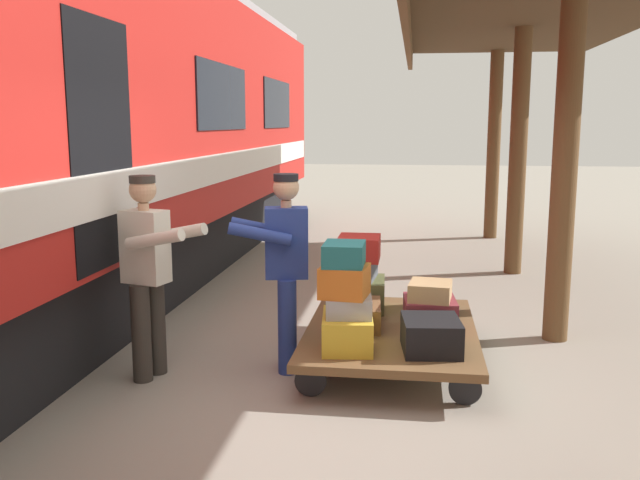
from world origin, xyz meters
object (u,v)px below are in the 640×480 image
at_px(suitcase_navy_fabric, 428,301).
at_px(suitcase_gray_aluminum, 349,306).
at_px(suitcase_burgundy_valise, 430,314).
at_px(suitcase_orange_carryall, 345,281).
at_px(suitcase_red_plastic, 359,248).
at_px(porter_by_door, 148,270).
at_px(suitcase_yellow_case, 347,331).
at_px(suitcase_olive_duffel, 359,294).
at_px(suitcase_black_hardshell, 431,335).
at_px(luggage_cart, 391,332).
at_px(suitcase_teal_softside, 344,254).
at_px(suitcase_slate_roller, 357,269).
at_px(porter_in_overalls, 284,265).
at_px(suitcase_brown_leather, 354,315).
at_px(suitcase_tan_vintage, 430,291).

distance_m(suitcase_navy_fabric, suitcase_gray_aluminum, 1.39).
bearing_deg(suitcase_burgundy_valise, suitcase_orange_carryall, 41.81).
distance_m(suitcase_orange_carryall, suitcase_red_plastic, 1.23).
bearing_deg(porter_by_door, suitcase_yellow_case, -178.22).
bearing_deg(suitcase_olive_duffel, suitcase_yellow_case, 90.00).
bearing_deg(suitcase_black_hardshell, suitcase_olive_duffel, -60.57).
relative_size(luggage_cart, suitcase_olive_duffel, 4.00).
bearing_deg(porter_by_door, suitcase_teal_softside, -178.19).
xyz_separation_m(luggage_cart, suitcase_teal_softside, (0.37, 0.59, 0.81)).
xyz_separation_m(suitcase_slate_roller, porter_by_door, (1.62, 1.24, 0.21)).
xyz_separation_m(suitcase_black_hardshell, porter_in_overalls, (1.24, -0.30, 0.47)).
xyz_separation_m(suitcase_burgundy_valise, suitcase_yellow_case, (0.67, 0.59, -0.00)).
distance_m(luggage_cart, suitcase_teal_softside, 1.07).
bearing_deg(porter_in_overalls, suitcase_olive_duffel, -122.67).
distance_m(suitcase_slate_roller, porter_in_overalls, 1.07).
xyz_separation_m(suitcase_navy_fabric, suitcase_olive_duffel, (0.67, 0.00, 0.05)).
xyz_separation_m(suitcase_red_plastic, porter_by_door, (1.64, 1.26, 0.00)).
bearing_deg(porter_in_overalls, suitcase_gray_aluminum, 152.33).
distance_m(suitcase_yellow_case, suitcase_black_hardshell, 0.67).
bearing_deg(suitcase_gray_aluminum, suitcase_red_plastic, -89.08).
bearing_deg(porter_by_door, luggage_cart, -161.97).
relative_size(suitcase_brown_leather, suitcase_orange_carryall, 1.58).
bearing_deg(suitcase_red_plastic, suitcase_tan_vintage, 136.55).
height_order(suitcase_black_hardshell, porter_by_door, porter_by_door).
height_order(suitcase_slate_roller, porter_by_door, porter_by_door).
distance_m(suitcase_burgundy_valise, suitcase_brown_leather, 0.67).
relative_size(luggage_cart, suitcase_slate_roller, 4.46).
xyz_separation_m(suitcase_yellow_case, suitcase_tan_vintage, (-0.67, -0.56, 0.22)).
bearing_deg(suitcase_red_plastic, suitcase_navy_fabric, 178.61).
xyz_separation_m(suitcase_gray_aluminum, suitcase_red_plastic, (0.02, -1.22, 0.25)).
relative_size(suitcase_burgundy_valise, suitcase_orange_carryall, 1.31).
distance_m(suitcase_burgundy_valise, suitcase_orange_carryall, 1.01).
relative_size(suitcase_olive_duffel, suitcase_black_hardshell, 1.06).
distance_m(luggage_cart, suitcase_orange_carryall, 0.93).
height_order(luggage_cart, porter_by_door, porter_by_door).
xyz_separation_m(suitcase_red_plastic, porter_in_overalls, (0.56, 0.91, 0.00)).
height_order(luggage_cart, suitcase_burgundy_valise, suitcase_burgundy_valise).
distance_m(suitcase_yellow_case, porter_by_door, 1.71).
relative_size(luggage_cart, suitcase_navy_fabric, 4.81).
xyz_separation_m(suitcase_navy_fabric, suitcase_slate_roller, (0.70, -0.00, 0.30)).
relative_size(suitcase_yellow_case, suitcase_teal_softside, 1.49).
bearing_deg(porter_by_door, suitcase_burgundy_valise, -164.44).
height_order(porter_in_overalls, porter_by_door, same).
relative_size(suitcase_brown_leather, suitcase_gray_aluminum, 1.54).
relative_size(suitcase_yellow_case, suitcase_red_plastic, 1.32).
xyz_separation_m(suitcase_olive_duffel, suitcase_black_hardshell, (-0.67, 1.19, -0.02)).
xyz_separation_m(suitcase_black_hardshell, suitcase_teal_softside, (0.70, 0.00, 0.64)).
bearing_deg(suitcase_red_plastic, suitcase_teal_softside, 88.95).
xyz_separation_m(suitcase_orange_carryall, suitcase_tan_vintage, (-0.69, -0.59, -0.20)).
bearing_deg(suitcase_tan_vintage, suitcase_burgundy_valise, -92.54).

